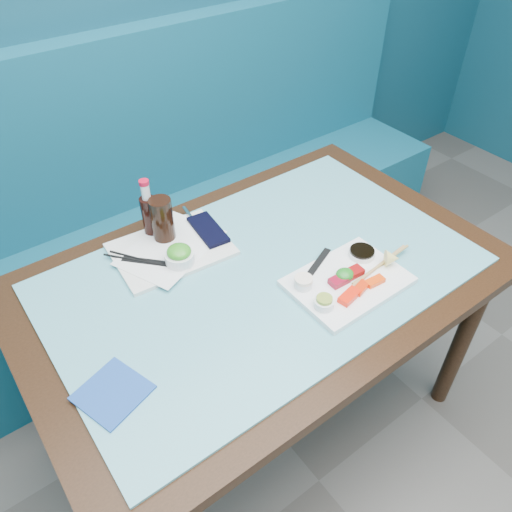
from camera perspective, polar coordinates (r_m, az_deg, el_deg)
booth_bench at (r=2.28m, az=-12.19°, el=2.84°), size 3.00×0.56×1.17m
dining_table at (r=1.53m, az=0.76°, el=-4.27°), size 1.40×0.90×0.75m
glass_top at (r=1.47m, az=0.79°, el=-1.88°), size 1.22×0.76×0.01m
sashimi_plate at (r=1.44m, az=10.41°, el=-2.89°), size 0.33×0.24×0.02m
salmon_left at (r=1.38m, az=10.61°, el=-4.54°), size 0.07×0.05×0.02m
salmon_mid at (r=1.41m, az=11.90°, el=-3.58°), size 0.06×0.04×0.01m
salmon_right at (r=1.44m, az=13.43°, el=-2.82°), size 0.06×0.03×0.01m
tuna_left at (r=1.42m, az=9.50°, el=-2.78°), size 0.06×0.04×0.02m
tuna_right at (r=1.45m, az=11.06°, el=-1.86°), size 0.06×0.04×0.02m
seaweed_garnish at (r=1.43m, az=10.10°, el=-2.09°), size 0.06×0.06×0.03m
ramekin_wasabi at (r=1.35m, az=7.77°, el=-5.36°), size 0.07×0.07×0.02m
wasabi_fill at (r=1.33m, az=7.83°, el=-4.89°), size 0.06×0.06×0.01m
ramekin_ginger at (r=1.39m, az=5.42°, el=-3.15°), size 0.05×0.05×0.02m
ginger_fill at (r=1.38m, az=5.46°, el=-2.68°), size 0.06×0.06×0.01m
soy_dish at (r=1.52m, az=11.99°, el=0.27°), size 0.10×0.10×0.02m
soy_fill at (r=1.51m, az=12.04°, el=0.58°), size 0.09×0.09×0.01m
lemon_wedge at (r=1.50m, az=15.31°, el=-0.26°), size 0.06×0.06×0.05m
chopstick_sleeve at (r=1.48m, az=7.22°, el=-0.59°), size 0.13×0.07×0.00m
wooden_chopstick_a at (r=1.49m, az=13.87°, el=-1.07°), size 0.25×0.04×0.01m
wooden_chopstick_b at (r=1.50m, az=14.13°, el=-0.91°), size 0.25×0.03×0.01m
serving_tray at (r=1.55m, az=-9.68°, el=0.78°), size 0.36×0.28×0.01m
paper_placemat at (r=1.54m, az=-9.71°, el=0.98°), size 0.36×0.32×0.00m
seaweed_bowl at (r=1.48m, az=-8.71°, el=-0.19°), size 0.12×0.12×0.04m
seaweed_salad at (r=1.46m, az=-8.80°, el=0.50°), size 0.09×0.09×0.04m
cola_glass at (r=1.54m, az=-10.67°, el=4.15°), size 0.08×0.08×0.14m
navy_pouch at (r=1.59m, az=-5.50°, el=3.03°), size 0.09×0.18×0.01m
fork at (r=1.66m, az=-7.62°, el=4.72°), size 0.02×0.09×0.01m
black_chopstick_a at (r=1.51m, az=-12.80°, el=-0.61°), size 0.16×0.20×0.01m
black_chopstick_b at (r=1.51m, az=-12.53°, el=-0.49°), size 0.14×0.20×0.01m
tray_sleeve at (r=1.51m, az=-12.66°, el=-0.59°), size 0.11×0.11×0.00m
cola_bottle_body at (r=1.58m, az=-12.03°, el=4.36°), size 0.05×0.05×0.14m
cola_bottle_neck at (r=1.53m, az=-12.52°, el=7.20°), size 0.03×0.03×0.05m
cola_bottle_cap at (r=1.51m, az=-12.70°, el=8.20°), size 0.03×0.03×0.01m
blue_napkin at (r=1.24m, az=-16.06°, el=-14.77°), size 0.18×0.18×0.01m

